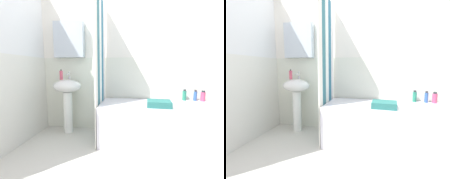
# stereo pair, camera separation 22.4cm
# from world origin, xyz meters

# --- Properties ---
(wall_back_tiled) EXTENTS (3.60, 0.18, 2.40)m
(wall_back_tiled) POSITION_xyz_m (-0.06, 1.26, 1.14)
(wall_back_tiled) COLOR white
(wall_back_tiled) RESTS_ON ground_plane
(wall_left_tiled) EXTENTS (0.07, 1.81, 2.40)m
(wall_left_tiled) POSITION_xyz_m (-1.57, 0.34, 1.12)
(wall_left_tiled) COLOR white
(wall_left_tiled) RESTS_ON ground_plane
(sink) EXTENTS (0.44, 0.34, 0.85)m
(sink) POSITION_xyz_m (-1.07, 1.03, 0.62)
(sink) COLOR white
(sink) RESTS_ON ground_plane
(faucet) EXTENTS (0.03, 0.12, 0.12)m
(faucet) POSITION_xyz_m (-1.07, 1.11, 0.91)
(faucet) COLOR silver
(faucet) RESTS_ON sink
(soap_dispenser) EXTENTS (0.05, 0.05, 0.16)m
(soap_dispenser) POSITION_xyz_m (-1.15, 1.02, 0.92)
(soap_dispenser) COLOR #CF4D64
(soap_dispenser) RESTS_ON sink
(bathtub) EXTENTS (1.57, 0.70, 0.55)m
(bathtub) POSITION_xyz_m (0.30, 0.87, 0.27)
(bathtub) COLOR white
(bathtub) RESTS_ON ground_plane
(shower_curtain) EXTENTS (0.01, 0.70, 2.00)m
(shower_curtain) POSITION_xyz_m (-0.50, 0.87, 1.00)
(shower_curtain) COLOR white
(shower_curtain) RESTS_ON ground_plane
(lotion_bottle) EXTENTS (0.06, 0.06, 0.16)m
(lotion_bottle) POSITION_xyz_m (0.99, 1.13, 0.62)
(lotion_bottle) COLOR #CE436A
(lotion_bottle) RESTS_ON bathtub
(body_wash_bottle) EXTENTS (0.05, 0.05, 0.16)m
(body_wash_bottle) POSITION_xyz_m (0.88, 1.14, 0.62)
(body_wash_bottle) COLOR #305695
(body_wash_bottle) RESTS_ON bathtub
(shampoo_bottle) EXTENTS (0.05, 0.05, 0.17)m
(shampoo_bottle) POSITION_xyz_m (0.73, 1.16, 0.62)
(shampoo_bottle) COLOR #24765C
(shampoo_bottle) RESTS_ON bathtub
(towel_folded) EXTENTS (0.31, 0.28, 0.08)m
(towel_folded) POSITION_xyz_m (0.29, 0.70, 0.58)
(towel_folded) COLOR #286A64
(towel_folded) RESTS_ON bathtub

